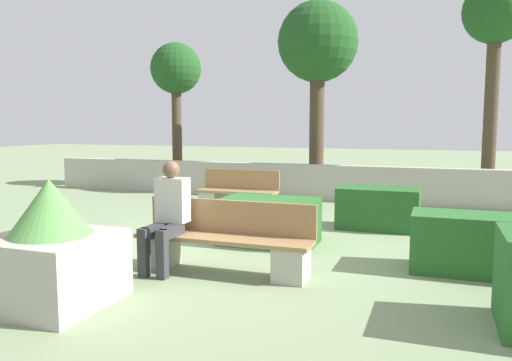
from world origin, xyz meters
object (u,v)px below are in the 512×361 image
object	(u,v)px
bench_front	(224,245)
tree_center_left	(318,46)
bench_left_side	(238,196)
tree_center_right	(495,22)
person_seated_man	(167,211)
planter_corner_left	(52,251)
tree_leftmost	(176,73)

from	to	relation	value
bench_front	tree_center_left	size ratio (longest dim) A/B	0.44
bench_left_side	tree_center_right	bearing A→B (deg)	28.86
bench_left_side	person_seated_man	size ratio (longest dim) A/B	1.25
tree_center_left	person_seated_man	bearing A→B (deg)	-90.63
bench_front	tree_center_right	distance (m)	8.48
bench_left_side	planter_corner_left	world-z (taller)	planter_corner_left
person_seated_man	tree_leftmost	distance (m)	8.80
bench_front	planter_corner_left	bearing A→B (deg)	-126.48
planter_corner_left	bench_left_side	bearing A→B (deg)	92.82
bench_front	bench_left_side	size ratio (longest dim) A/B	1.31
person_seated_man	tree_leftmost	world-z (taller)	tree_leftmost
planter_corner_left	bench_front	bearing A→B (deg)	53.52
tree_leftmost	planter_corner_left	bearing A→B (deg)	-68.37
bench_left_side	tree_center_right	xyz separation A→B (m)	(4.82, 2.96, 3.63)
planter_corner_left	tree_center_right	world-z (taller)	tree_center_right
tree_center_right	bench_front	bearing A→B (deg)	-116.40
person_seated_man	tree_center_left	size ratio (longest dim) A/B	0.27
bench_left_side	tree_leftmost	world-z (taller)	tree_leftmost
planter_corner_left	tree_center_left	distance (m)	9.39
person_seated_man	planter_corner_left	world-z (taller)	person_seated_man
bench_front	tree_center_left	xyz separation A→B (m)	(-0.59, 7.27, 3.38)
tree_leftmost	bench_left_side	bearing A→B (deg)	-46.32
person_seated_man	tree_center_right	size ratio (longest dim) A/B	0.27
bench_left_side	tree_leftmost	xyz separation A→B (m)	(-3.24, 3.39, 2.87)
bench_left_side	planter_corner_left	distance (m)	5.47
planter_corner_left	tree_center_right	distance (m)	10.16
planter_corner_left	tree_leftmost	world-z (taller)	tree_leftmost
bench_left_side	tree_center_right	distance (m)	6.72
person_seated_man	tree_center_left	world-z (taller)	tree_center_left
tree_leftmost	bench_front	bearing A→B (deg)	-57.51
planter_corner_left	tree_leftmost	size ratio (longest dim) A/B	0.31
person_seated_man	tree_center_left	bearing A→B (deg)	89.37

